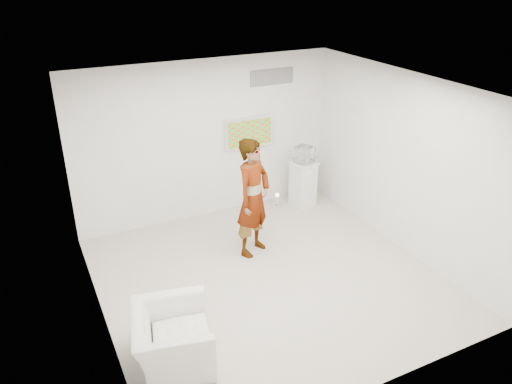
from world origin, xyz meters
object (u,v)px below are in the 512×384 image
tv (249,132)px  armchair (173,338)px  pedestal (303,184)px  floor_uplight (277,200)px  person (253,198)px

tv → armchair: bearing=-128.0°
tv → pedestal: tv is taller
pedestal → floor_uplight: size_ratio=3.34×
tv → pedestal: 1.53m
armchair → floor_uplight: size_ratio=3.85×
pedestal → armchair: bearing=-140.7°
person → pedestal: 2.10m
person → armchair: (-2.02, -1.87, -0.66)m
floor_uplight → person: bearing=-132.1°
pedestal → floor_uplight: 0.62m
tv → armchair: size_ratio=0.93×
person → pedestal: bearing=4.0°
tv → floor_uplight: 1.52m
person → floor_uplight: (1.17, 1.30, -0.87)m
pedestal → person: bearing=-145.6°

